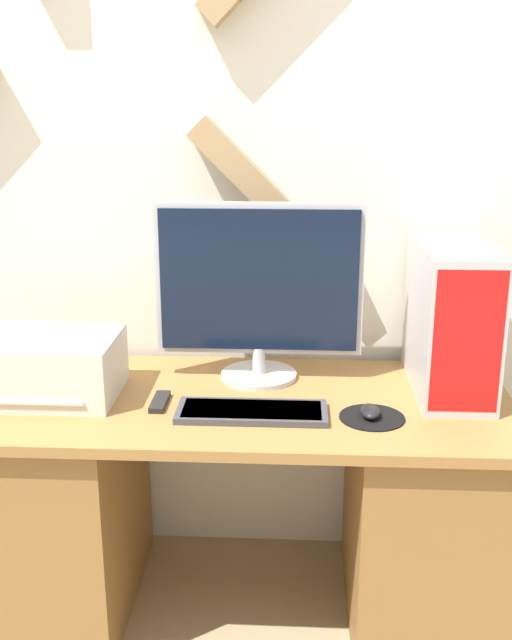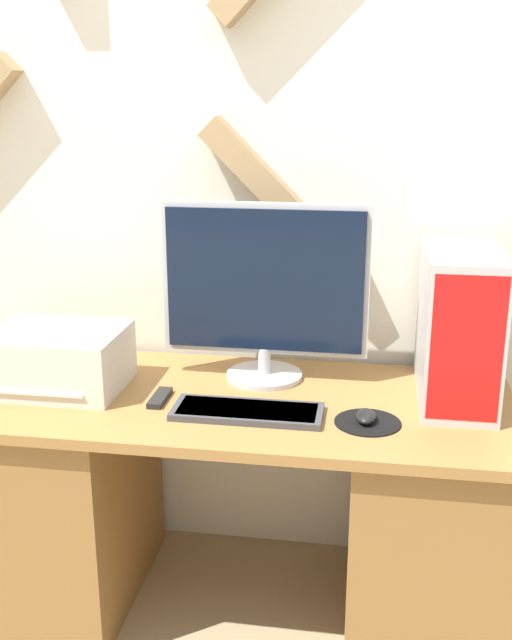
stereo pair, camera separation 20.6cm
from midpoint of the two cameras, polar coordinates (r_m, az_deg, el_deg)
The scene contains 9 objects.
wall_back at distance 2.38m, azimuth -3.46°, elevation 12.63°, with size 6.40×0.13×2.70m.
desk at distance 2.30m, azimuth -3.92°, elevation -13.76°, with size 1.56×0.68×0.70m.
monitor at distance 2.21m, azimuth -2.45°, elevation 2.46°, with size 0.61×0.23×0.53m.
keyboard at distance 2.03m, azimuth -3.24°, elevation -7.03°, with size 0.41×0.15×0.02m.
mousepad at distance 2.02m, azimuth 5.94°, elevation -7.46°, with size 0.18×0.18×0.00m.
mouse at distance 2.02m, azimuth 5.80°, elevation -7.01°, with size 0.05×0.09×0.03m.
computer_tower at distance 2.19m, azimuth 12.06°, elevation 0.09°, with size 0.20×0.45×0.43m.
printer at distance 2.24m, azimuth -17.93°, elevation -3.45°, with size 0.38×0.30×0.17m.
remote_control at distance 2.13m, azimuth -10.13°, elevation -6.21°, with size 0.04×0.13×0.02m.
Camera 1 is at (0.16, -1.63, 1.53)m, focal length 42.00 mm.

